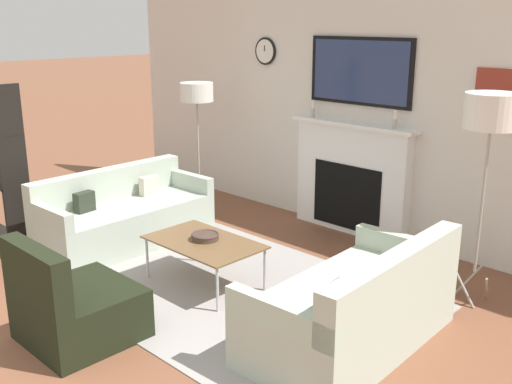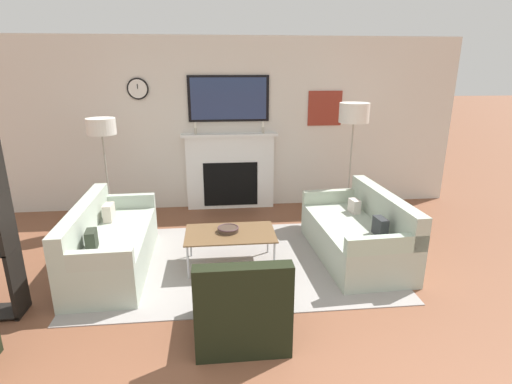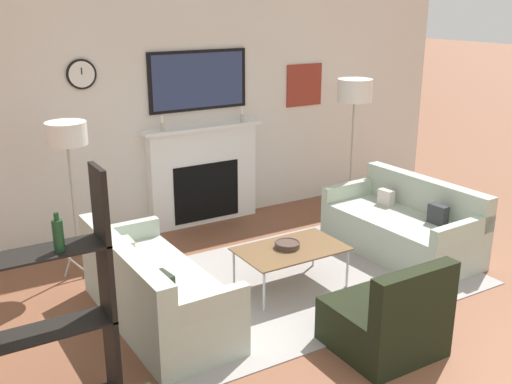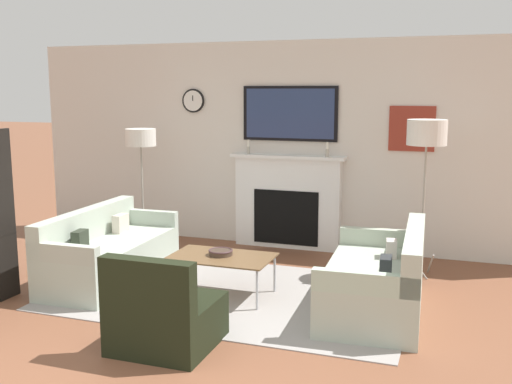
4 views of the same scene
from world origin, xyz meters
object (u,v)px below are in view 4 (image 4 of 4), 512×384
at_px(couch_right, 379,283).
at_px(floor_lamp_right, 427,134).
at_px(couch_left, 108,255).
at_px(decorative_bowl, 221,252).
at_px(armchair, 164,317).
at_px(floor_lamp_left, 141,140).
at_px(coffee_table, 221,259).

bearing_deg(couch_right, floor_lamp_right, 77.03).
bearing_deg(floor_lamp_right, couch_left, -158.12).
distance_m(couch_left, decorative_bowl, 1.36).
distance_m(couch_left, armchair, 1.98).
distance_m(armchair, floor_lamp_left, 3.39).
bearing_deg(armchair, decorative_bowl, 92.64).
distance_m(coffee_table, decorative_bowl, 0.07).
distance_m(armchair, floor_lamp_right, 3.50).
relative_size(armchair, floor_lamp_left, 0.51).
height_order(armchair, decorative_bowl, armchair).
bearing_deg(couch_left, floor_lamp_right, 21.88).
bearing_deg(couch_left, floor_lamp_left, 103.18).
bearing_deg(coffee_table, decorative_bowl, 122.85).
bearing_deg(floor_lamp_right, decorative_bowl, -144.46).
xyz_separation_m(couch_left, couch_right, (2.94, 0.00, -0.00)).
distance_m(couch_right, armchair, 2.06).
bearing_deg(couch_right, floor_lamp_left, 158.19).
distance_m(floor_lamp_left, floor_lamp_right, 3.54).
height_order(couch_left, floor_lamp_right, floor_lamp_right).
bearing_deg(armchair, floor_lamp_left, 122.68).
bearing_deg(armchair, coffee_table, 91.75).
distance_m(couch_right, coffee_table, 1.57).
bearing_deg(decorative_bowl, couch_right, 1.71).
distance_m(couch_right, decorative_bowl, 1.59).
height_order(couch_left, floor_lamp_left, floor_lamp_left).
distance_m(couch_left, floor_lamp_left, 1.76).
xyz_separation_m(couch_left, floor_lamp_right, (3.23, 1.30, 1.31)).
height_order(decorative_bowl, floor_lamp_left, floor_lamp_left).
xyz_separation_m(armchair, floor_lamp_right, (1.82, 2.68, 1.33)).
bearing_deg(floor_lamp_right, armchair, -124.18).
bearing_deg(floor_lamp_right, floor_lamp_left, -180.00).
height_order(coffee_table, decorative_bowl, decorative_bowl).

